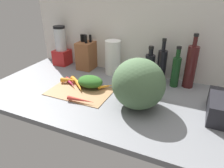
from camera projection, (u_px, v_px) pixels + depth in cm
name	position (u px, v px, depth cm)	size (l,w,h in cm)	color
ground_plane	(119.00, 98.00, 123.41)	(170.00, 80.00, 3.00)	slate
wall_back	(141.00, 33.00, 140.99)	(170.00, 3.00, 60.00)	silver
cutting_board	(80.00, 91.00, 126.93)	(38.37, 25.49, 0.80)	#997047
carrot_0	(81.00, 100.00, 114.22)	(2.40, 2.40, 16.52)	red
carrot_1	(106.00, 86.00, 129.21)	(2.51, 2.51, 10.85)	orange
carrot_2	(71.00, 80.00, 137.16)	(2.35, 2.35, 10.17)	red
carrot_3	(71.00, 80.00, 136.40)	(3.25, 3.25, 13.95)	orange
carrot_4	(93.00, 84.00, 132.17)	(2.12, 2.12, 12.44)	orange
carrot_5	(71.00, 83.00, 133.74)	(2.25, 2.25, 12.67)	#B2264C
carrot_6	(89.00, 81.00, 135.31)	(2.75, 2.75, 14.71)	orange
carrot_7	(76.00, 81.00, 135.10)	(3.36, 3.36, 12.46)	orange
carrot_8	(79.00, 86.00, 128.99)	(2.96, 2.96, 12.90)	orange
carrot_greens_pile	(90.00, 82.00, 130.26)	(16.72, 12.86, 7.08)	#2D6023
winter_squash	(138.00, 84.00, 106.24)	(28.09, 26.73, 27.23)	#4C6B47
knife_block	(86.00, 55.00, 157.34)	(11.81, 13.54, 26.49)	brown
blender_appliance	(61.00, 48.00, 164.77)	(11.80, 11.80, 31.23)	red
paper_towel_roll	(113.00, 58.00, 147.77)	(11.15, 11.15, 24.73)	white
bottle_0	(150.00, 67.00, 137.47)	(6.44, 6.44, 24.33)	black
bottle_1	(162.00, 66.00, 134.99)	(6.08, 6.08, 29.78)	black
bottle_2	(176.00, 71.00, 129.56)	(5.23, 5.23, 26.59)	#19421E
bottle_3	(191.00, 66.00, 127.40)	(6.84, 6.84, 34.49)	#471919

